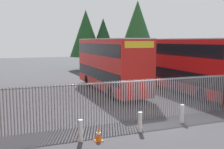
{
  "coord_description": "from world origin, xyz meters",
  "views": [
    {
      "loc": [
        -6.44,
        -12.47,
        4.24
      ],
      "look_at": [
        0.0,
        4.0,
        2.0
      ],
      "focal_mm": 42.82,
      "sensor_mm": 36.0,
      "label": 1
    }
  ],
  "objects": [
    {
      "name": "double_decker_bus_behind_fence_left",
      "position": [
        1.56,
        8.47,
        2.42
      ],
      "size": [
        2.54,
        10.81,
        4.42
      ],
      "color": "red",
      "rests_on": "ground"
    },
    {
      "name": "traffic_cone_by_gate",
      "position": [
        -3.0,
        -2.1,
        0.29
      ],
      "size": [
        0.34,
        0.34,
        0.59
      ],
      "color": "orange",
      "rests_on": "ground"
    },
    {
      "name": "tree_short_side",
      "position": [
        11.88,
        23.9,
        6.29
      ],
      "size": [
        5.44,
        5.44,
        10.18
      ],
      "color": "#4C3823",
      "rests_on": "ground"
    },
    {
      "name": "tree_tall_back",
      "position": [
        4.23,
        25.17,
        5.29
      ],
      "size": [
        4.69,
        4.69,
        8.64
      ],
      "color": "#4C3823",
      "rests_on": "ground"
    },
    {
      "name": "tree_mid_row",
      "position": [
        6.49,
        24.09,
        4.63
      ],
      "size": [
        3.93,
        3.93,
        7.45
      ],
      "color": "#4C3823",
      "rests_on": "ground"
    },
    {
      "name": "bollard_near_left",
      "position": [
        -3.72,
        -1.88,
        0.47
      ],
      "size": [
        0.2,
        0.2,
        0.95
      ],
      "primitive_type": "cylinder",
      "color": "silver",
      "rests_on": "ground"
    },
    {
      "name": "bollard_center_front",
      "position": [
        -0.83,
        -1.71,
        0.47
      ],
      "size": [
        0.2,
        0.2,
        0.95
      ],
      "primitive_type": "cylinder",
      "color": "silver",
      "rests_on": "ground"
    },
    {
      "name": "double_decker_bus_near_gate",
      "position": [
        6.99,
        5.26,
        2.42
      ],
      "size": [
        2.54,
        10.81,
        4.42
      ],
      "color": "red",
      "rests_on": "ground"
    },
    {
      "name": "bollard_near_right",
      "position": [
        1.86,
        -1.24,
        0.47
      ],
      "size": [
        0.2,
        0.2,
        0.95
      ],
      "primitive_type": "cylinder",
      "color": "silver",
      "rests_on": "ground"
    },
    {
      "name": "ground_plane",
      "position": [
        0.0,
        8.0,
        0.0
      ],
      "size": [
        100.0,
        100.0,
        0.0
      ],
      "primitive_type": "plane",
      "color": "#3D3D42"
    },
    {
      "name": "palisade_fence",
      "position": [
        -1.0,
        0.0,
        1.18
      ],
      "size": [
        15.2,
        0.14,
        2.35
      ],
      "color": "gray",
      "rests_on": "ground"
    }
  ]
}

